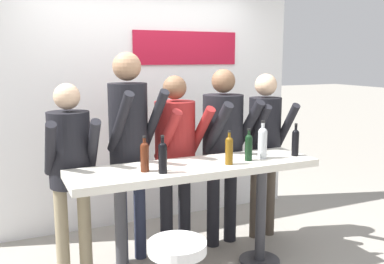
{
  "coord_description": "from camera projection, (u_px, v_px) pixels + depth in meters",
  "views": [
    {
      "loc": [
        -1.4,
        -3.01,
        1.81
      ],
      "look_at": [
        0.0,
        0.08,
        1.21
      ],
      "focal_mm": 40.0,
      "sensor_mm": 36.0,
      "label": 1
    }
  ],
  "objects": [
    {
      "name": "back_wall",
      "position": [
        141.0,
        95.0,
        4.62
      ],
      "size": [
        3.63,
        0.12,
        2.81
      ],
      "color": "white",
      "rests_on": "ground_plane"
    },
    {
      "name": "tasting_table",
      "position": [
        196.0,
        185.0,
        3.44
      ],
      "size": [
        2.03,
        0.54,
        0.96
      ],
      "color": "silver",
      "rests_on": "ground_plane"
    },
    {
      "name": "person_far_left",
      "position": [
        70.0,
        159.0,
        3.44
      ],
      "size": [
        0.4,
        0.5,
        1.61
      ],
      "rotation": [
        0.0,
        0.0,
        -0.01
      ],
      "color": "gray",
      "rests_on": "ground_plane"
    },
    {
      "name": "person_left",
      "position": [
        129.0,
        133.0,
        3.66
      ],
      "size": [
        0.47,
        0.6,
        1.85
      ],
      "rotation": [
        0.0,
        0.0,
        0.19
      ],
      "color": "#23283D",
      "rests_on": "ground_plane"
    },
    {
      "name": "person_center_left",
      "position": [
        176.0,
        145.0,
        3.89
      ],
      "size": [
        0.5,
        0.59,
        1.65
      ],
      "rotation": [
        0.0,
        0.0,
        0.2
      ],
      "color": "black",
      "rests_on": "ground_plane"
    },
    {
      "name": "person_center",
      "position": [
        223.0,
        139.0,
        4.04
      ],
      "size": [
        0.51,
        0.6,
        1.7
      ],
      "rotation": [
        0.0,
        0.0,
        0.16
      ],
      "color": "black",
      "rests_on": "ground_plane"
    },
    {
      "name": "person_center_right",
      "position": [
        265.0,
        137.0,
        4.22
      ],
      "size": [
        0.4,
        0.52,
        1.65
      ],
      "rotation": [
        0.0,
        0.0,
        -0.07
      ],
      "color": "#473D33",
      "rests_on": "ground_plane"
    },
    {
      "name": "wine_bottle_0",
      "position": [
        295.0,
        141.0,
        3.7
      ],
      "size": [
        0.06,
        0.06,
        0.28
      ],
      "color": "black",
      "rests_on": "tasting_table"
    },
    {
      "name": "wine_bottle_1",
      "position": [
        229.0,
        149.0,
        3.39
      ],
      "size": [
        0.06,
        0.06,
        0.27
      ],
      "color": "brown",
      "rests_on": "tasting_table"
    },
    {
      "name": "wine_bottle_2",
      "position": [
        249.0,
        146.0,
        3.52
      ],
      "size": [
        0.06,
        0.06,
        0.27
      ],
      "color": "black",
      "rests_on": "tasting_table"
    },
    {
      "name": "wine_bottle_3",
      "position": [
        145.0,
        155.0,
        3.18
      ],
      "size": [
        0.07,
        0.07,
        0.27
      ],
      "color": "#4C1E0F",
      "rests_on": "tasting_table"
    },
    {
      "name": "wine_bottle_4",
      "position": [
        263.0,
        141.0,
        3.6
      ],
      "size": [
        0.08,
        0.08,
        0.32
      ],
      "color": "#B7BCC1",
      "rests_on": "tasting_table"
    },
    {
      "name": "wine_bottle_5",
      "position": [
        163.0,
        156.0,
        3.14
      ],
      "size": [
        0.06,
        0.06,
        0.28
      ],
      "color": "black",
      "rests_on": "tasting_table"
    }
  ]
}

